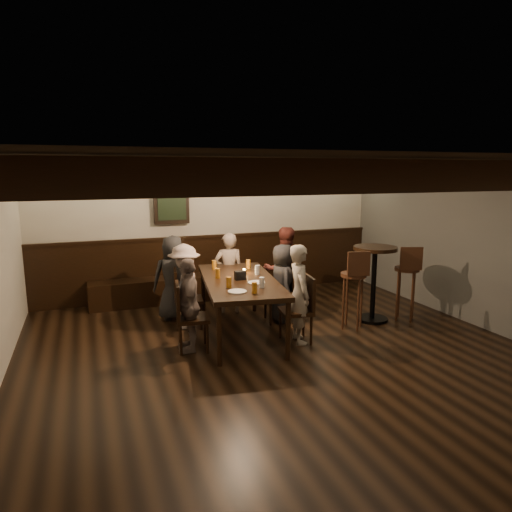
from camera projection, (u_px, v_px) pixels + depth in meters
name	position (u px, v px, depth m)	size (l,w,h in m)	color
room	(218.00, 250.00, 7.33)	(7.00, 7.00, 7.00)	black
dining_table	(240.00, 283.00, 6.47)	(1.31, 2.32, 0.82)	black
chair_left_near	(188.00, 310.00, 6.85)	(0.47, 0.47, 0.90)	black
chair_left_far	(192.00, 329.00, 5.98)	(0.47, 0.47, 0.91)	black
chair_right_near	(280.00, 303.00, 7.13)	(0.50, 0.50, 0.96)	black
chair_right_far	(297.00, 322.00, 6.27)	(0.48, 0.48, 0.92)	black
person_bench_left	(174.00, 278.00, 7.17)	(0.66, 0.43, 1.34)	#272829
person_bench_centre	(229.00, 273.00, 7.50)	(0.49, 0.32, 1.34)	gray
person_bench_right	(284.00, 270.00, 7.53)	(0.69, 0.54, 1.43)	maroon
person_left_near	(185.00, 286.00, 6.78)	(0.82, 0.47, 1.27)	#AE9993
person_left_far	(189.00, 305.00, 5.91)	(0.72, 0.30, 1.24)	slate
person_right_near	(282.00, 283.00, 7.08)	(0.60, 0.39, 1.22)	#262528
person_right_far	(300.00, 294.00, 6.20)	(0.50, 0.33, 1.36)	#A09687
pint_a	(214.00, 265.00, 7.06)	(0.07, 0.07, 0.14)	#BF7219
pint_b	(248.00, 264.00, 7.12)	(0.07, 0.07, 0.14)	#BF7219
pint_c	(218.00, 273.00, 6.48)	(0.07, 0.07, 0.14)	#BF7219
pint_d	(257.00, 270.00, 6.70)	(0.07, 0.07, 0.14)	silver
pint_e	(229.00, 282.00, 5.97)	(0.07, 0.07, 0.14)	#BF7219
pint_f	(262.00, 282.00, 5.96)	(0.07, 0.07, 0.14)	silver
pint_g	(254.00, 288.00, 5.69)	(0.07, 0.07, 0.14)	#BF7219
plate_near	(237.00, 291.00, 5.75)	(0.24, 0.24, 0.01)	white
plate_far	(256.00, 283.00, 6.20)	(0.24, 0.24, 0.01)	white
condiment_caddy	(240.00, 275.00, 6.40)	(0.15, 0.10, 0.12)	black
candle	(244.00, 272.00, 6.77)	(0.05, 0.05, 0.05)	beige
high_top_table	(374.00, 272.00, 7.07)	(0.67, 0.67, 1.18)	black
bar_stool_left	(353.00, 300.00, 6.77)	(0.39, 0.41, 1.20)	#3C1F13
bar_stool_right	(406.00, 292.00, 7.16)	(0.42, 0.43, 1.20)	#3C1F13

